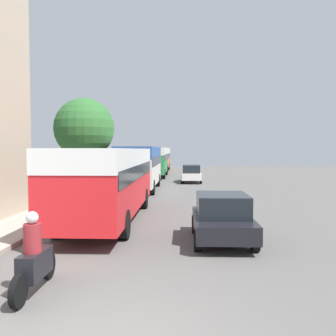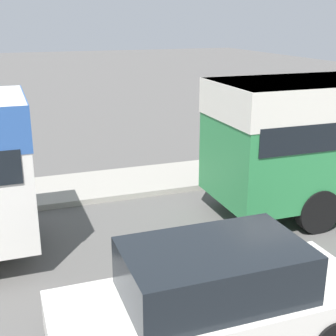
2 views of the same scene
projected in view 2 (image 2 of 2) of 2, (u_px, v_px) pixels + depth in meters
car_crossing at (213, 297)px, 6.53m from camera, size 1.82×4.54×1.59m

